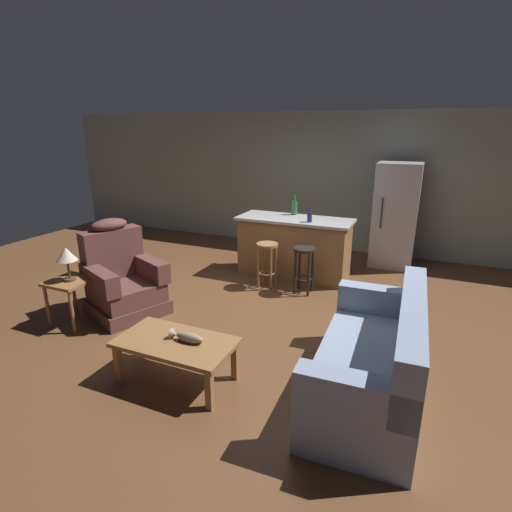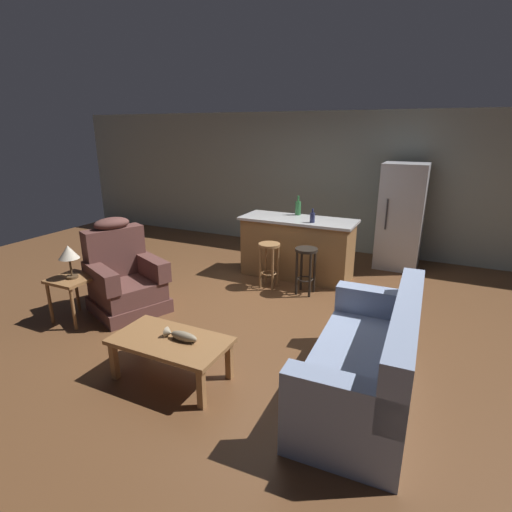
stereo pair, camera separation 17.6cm
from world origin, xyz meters
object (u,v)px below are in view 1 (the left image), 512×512
Objects in this scene: fish_figurine at (187,337)px; bar_stool_left at (267,257)px; bottle_tall_green at (310,217)px; kitchen_island at (294,247)px; recliner_near_lamp at (123,281)px; bar_stool_right at (304,262)px; bottle_short_amber at (294,207)px; couch at (375,361)px; refrigerator at (395,215)px; table_lamp at (67,256)px; end_table at (71,288)px; coffee_table at (176,346)px.

bar_stool_left is (-0.22, 2.49, 0.01)m from fish_figurine.
fish_figurine is 1.62× the size of bottle_tall_green.
recliner_near_lamp is at bearing -126.57° from kitchen_island.
bottle_short_amber reaches higher than bar_stool_right.
refrigerator is at bearing -88.47° from couch.
recliner_near_lamp is at bearing -133.55° from bottle_tall_green.
table_lamp is at bearing -129.81° from bar_stool_left.
recliner_near_lamp is 0.68× the size of refrigerator.
table_lamp is at bearing -121.76° from bottle_short_amber.
recliner_near_lamp is at bearing -10.40° from couch.
table_lamp is 5.09m from refrigerator.
recliner_near_lamp is 2.14× the size of end_table.
fish_figurine is at bearing 14.88° from couch.
bottle_tall_green is (-0.08, 0.46, 0.56)m from bar_stool_right.
end_table is (-3.56, -0.04, 0.12)m from couch.
refrigerator reaches higher than coffee_table.
bar_stool_left is at bearing -137.15° from bottle_tall_green.
bottle_tall_green reaches higher than fish_figurine.
couch reaches higher than bar_stool_left.
bar_stool_right is 3.24× the size of bottle_tall_green.
bottle_short_amber is (1.81, 2.93, 0.20)m from table_lamp.
bar_stool_left is 3.24× the size of bottle_tall_green.
bar_stool_right reaches higher than fish_figurine.
end_table is at bearing -125.91° from kitchen_island.
recliner_near_lamp is 2.80m from bottle_tall_green.
couch is 9.19× the size of bottle_tall_green.
bar_stool_right is at bearing 79.71° from coffee_table.
fish_figurine is 1.70m from couch.
couch reaches higher than coffee_table.
recliner_near_lamp is 2.93× the size of table_lamp.
bottle_short_amber reaches higher than bottle_tall_green.
recliner_near_lamp is 3.86× the size of bottle_short_amber.
recliner_near_lamp is 1.76× the size of bar_stool_left.
bar_stool_left and bar_stool_right have the same top height.
recliner_near_lamp is 1.76× the size of bar_stool_right.
fish_figurine is 2.50m from bar_stool_left.
table_lamp is 3.31m from kitchen_island.
kitchen_island reaches higher than coffee_table.
refrigerator is 8.38× the size of bottle_tall_green.
fish_figurine is 3.43m from bottle_short_amber.
couch is 1.61× the size of recliner_near_lamp.
coffee_table is 2.57m from bar_stool_right.
end_table is at bearing -130.69° from refrigerator.
table_lamp is (-1.82, 0.48, 0.50)m from coffee_table.
end_table is at bearing -131.63° from bottle_tall_green.
couch is 3.10m from kitchen_island.
refrigerator reaches higher than table_lamp.
bottle_tall_green is at bearing 42.85° from bar_stool_left.
fish_figurine is at bearing -98.11° from bar_stool_right.
recliner_near_lamp reaches higher than bottle_tall_green.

